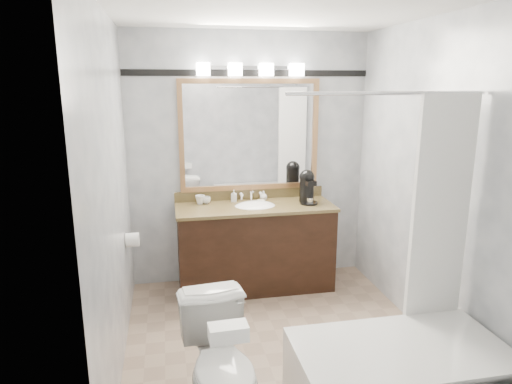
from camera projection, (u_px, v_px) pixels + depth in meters
room at (281, 189)px, 3.36m from camera, size 2.42×2.62×2.52m
vanity at (255, 245)px, 4.52m from camera, size 1.53×0.58×0.97m
mirror at (250, 135)px, 4.52m from camera, size 1.40×0.04×1.10m
vanity_light_bar at (251, 69)px, 4.32m from camera, size 1.02×0.14×0.12m
accent_stripe at (249, 73)px, 4.39m from camera, size 2.40×0.01×0.06m
bathtub at (401, 369)px, 2.83m from camera, size 1.30×0.75×1.96m
tp_roll at (133, 240)px, 3.91m from camera, size 0.11×0.12×0.12m
toilet at (222, 367)px, 2.69m from camera, size 0.49×0.78×0.75m
tissue_box at (228, 332)px, 2.29m from camera, size 0.20×0.12×0.08m
coffee_maker at (307, 186)px, 4.48m from camera, size 0.17×0.22×0.33m
cup_left at (206, 200)px, 4.48m from camera, size 0.09×0.09×0.07m
cup_right at (200, 200)px, 4.47m from camera, size 0.10×0.10×0.09m
soap_bottle_a at (234, 196)px, 4.55m from camera, size 0.06×0.07×0.12m
soap_bottle_b at (264, 196)px, 4.61m from camera, size 0.08×0.08×0.09m
soap_bar at (261, 201)px, 4.55m from camera, size 0.07×0.05×0.02m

